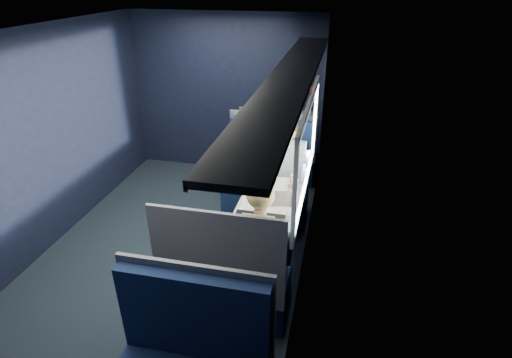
% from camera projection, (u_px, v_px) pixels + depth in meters
% --- Properties ---
extents(ground, '(2.80, 4.20, 0.01)m').
position_uv_depth(ground, '(178.00, 246.00, 4.51)').
color(ground, black).
extents(room_shell, '(3.00, 4.40, 2.40)m').
position_uv_depth(room_shell, '(167.00, 121.00, 3.83)').
color(room_shell, black).
rests_on(room_shell, ground).
extents(table, '(0.62, 1.00, 0.74)m').
position_uv_depth(table, '(269.00, 206.00, 4.01)').
color(table, '#54565E').
rests_on(table, ground).
extents(seat_bay_near, '(1.04, 0.62, 1.26)m').
position_uv_depth(seat_bay_near, '(266.00, 185.00, 4.91)').
color(seat_bay_near, '#0C1838').
rests_on(seat_bay_near, ground).
extents(seat_bay_far, '(1.04, 0.62, 1.26)m').
position_uv_depth(seat_bay_far, '(228.00, 280.00, 3.40)').
color(seat_bay_far, '#0C1838').
rests_on(seat_bay_far, ground).
extents(seat_row_front, '(1.04, 0.51, 1.16)m').
position_uv_depth(seat_row_front, '(279.00, 156.00, 5.72)').
color(seat_row_front, '#0C1838').
rests_on(seat_row_front, ground).
extents(man, '(0.53, 0.56, 1.32)m').
position_uv_depth(man, '(286.00, 171.00, 4.58)').
color(man, black).
rests_on(man, ground).
extents(woman, '(0.53, 0.56, 1.32)m').
position_uv_depth(woman, '(261.00, 243.00, 3.35)').
color(woman, black).
rests_on(woman, ground).
extents(papers, '(0.62, 0.84, 0.01)m').
position_uv_depth(papers, '(271.00, 195.00, 4.05)').
color(papers, white).
rests_on(papers, table).
extents(laptop, '(0.30, 0.35, 0.23)m').
position_uv_depth(laptop, '(287.00, 195.00, 3.93)').
color(laptop, silver).
rests_on(laptop, table).
extents(bottle_small, '(0.06, 0.06, 0.22)m').
position_uv_depth(bottle_small, '(304.00, 175.00, 4.22)').
color(bottle_small, silver).
rests_on(bottle_small, table).
extents(cup, '(0.07, 0.07, 0.09)m').
position_uv_depth(cup, '(295.00, 179.00, 4.26)').
color(cup, white).
rests_on(cup, table).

